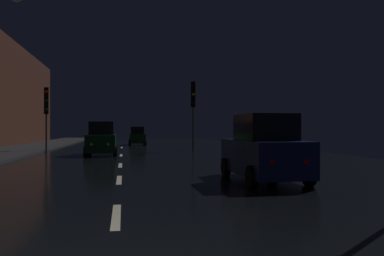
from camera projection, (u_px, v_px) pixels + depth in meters
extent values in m
cube|color=black|center=(121.00, 152.00, 28.51)|extent=(27.57, 84.00, 0.02)
cube|color=#28282B|center=(9.00, 152.00, 27.21)|extent=(4.40, 84.00, 0.15)
cube|color=beige|center=(116.00, 216.00, 7.33)|extent=(0.16, 2.20, 0.01)
cube|color=beige|center=(119.00, 180.00, 12.56)|extent=(0.16, 2.20, 0.01)
cube|color=beige|center=(120.00, 165.00, 17.62)|extent=(0.16, 2.20, 0.01)
cube|color=beige|center=(121.00, 155.00, 24.37)|extent=(0.16, 2.20, 0.01)
cube|color=beige|center=(122.00, 148.00, 34.71)|extent=(0.16, 2.20, 0.01)
cylinder|color=#38383A|center=(46.00, 133.00, 28.28)|extent=(0.12, 0.12, 2.70)
cube|color=black|center=(46.00, 101.00, 28.29)|extent=(0.34, 0.37, 1.90)
sphere|color=red|center=(46.00, 92.00, 28.12)|extent=(0.22, 0.22, 0.22)
sphere|color=black|center=(46.00, 101.00, 28.12)|extent=(0.22, 0.22, 0.22)
sphere|color=black|center=(46.00, 110.00, 28.12)|extent=(0.22, 0.22, 0.22)
cylinder|color=#38383A|center=(193.00, 129.00, 29.69)|extent=(0.12, 0.12, 3.27)
cube|color=black|center=(193.00, 94.00, 29.69)|extent=(0.32, 0.35, 1.90)
sphere|color=black|center=(193.00, 86.00, 29.52)|extent=(0.22, 0.22, 0.22)
sphere|color=orange|center=(193.00, 94.00, 29.52)|extent=(0.22, 0.22, 0.22)
sphere|color=black|center=(193.00, 103.00, 29.52)|extent=(0.22, 0.22, 0.22)
cube|color=#0F3819|center=(102.00, 143.00, 24.83)|extent=(1.73, 4.04, 1.06)
cube|color=black|center=(102.00, 128.00, 24.98)|extent=(1.47, 2.02, 0.81)
cylinder|color=black|center=(115.00, 151.00, 23.58)|extent=(0.21, 0.62, 0.62)
cylinder|color=black|center=(86.00, 151.00, 23.29)|extent=(0.21, 0.62, 0.62)
cylinder|color=black|center=(116.00, 149.00, 26.37)|extent=(0.21, 0.62, 0.62)
cylinder|color=black|center=(90.00, 149.00, 26.08)|extent=(0.21, 0.62, 0.62)
sphere|color=white|center=(108.00, 144.00, 22.96)|extent=(0.17, 0.17, 0.17)
sphere|color=white|center=(91.00, 144.00, 22.80)|extent=(0.17, 0.17, 0.17)
sphere|color=red|center=(110.00, 142.00, 26.87)|extent=(0.17, 0.17, 0.17)
sphere|color=red|center=(96.00, 142.00, 26.71)|extent=(0.17, 0.17, 0.17)
cube|color=#141E51|center=(263.00, 157.00, 12.50)|extent=(1.73, 4.03, 1.06)
cube|color=black|center=(265.00, 127.00, 12.36)|extent=(1.47, 2.02, 0.81)
cylinder|color=black|center=(226.00, 167.00, 13.75)|extent=(0.21, 0.61, 0.61)
cylinder|color=black|center=(272.00, 166.00, 14.03)|extent=(0.21, 0.61, 0.61)
cylinder|color=black|center=(252.00, 176.00, 10.96)|extent=(0.21, 0.61, 0.61)
cylinder|color=black|center=(309.00, 175.00, 11.25)|extent=(0.21, 0.61, 0.61)
sphere|color=slate|center=(232.00, 153.00, 14.37)|extent=(0.17, 0.17, 0.17)
sphere|color=slate|center=(257.00, 153.00, 14.53)|extent=(0.17, 0.17, 0.17)
sphere|color=red|center=(272.00, 162.00, 10.47)|extent=(0.17, 0.17, 0.17)
sphere|color=red|center=(306.00, 162.00, 10.64)|extent=(0.17, 0.17, 0.17)
cube|color=#0F3819|center=(137.00, 138.00, 40.77)|extent=(1.56, 3.64, 0.95)
cube|color=black|center=(137.00, 130.00, 40.65)|extent=(1.32, 1.82, 0.73)
cylinder|color=black|center=(130.00, 142.00, 41.90)|extent=(0.19, 0.55, 0.55)
cylinder|color=black|center=(144.00, 142.00, 42.16)|extent=(0.19, 0.55, 0.55)
cylinder|color=black|center=(130.00, 143.00, 39.39)|extent=(0.19, 0.55, 0.55)
cylinder|color=black|center=(145.00, 143.00, 39.65)|extent=(0.19, 0.55, 0.55)
sphere|color=slate|center=(133.00, 138.00, 42.46)|extent=(0.16, 0.16, 0.16)
sphere|color=slate|center=(141.00, 138.00, 42.60)|extent=(0.16, 0.16, 0.16)
sphere|color=red|center=(133.00, 139.00, 38.95)|extent=(0.16, 0.16, 0.16)
sphere|color=red|center=(142.00, 139.00, 39.09)|extent=(0.16, 0.16, 0.16)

